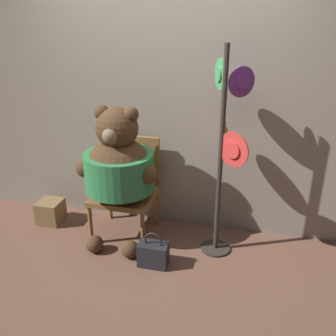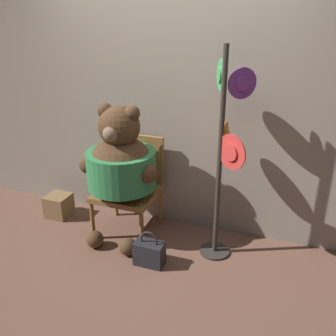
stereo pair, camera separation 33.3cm
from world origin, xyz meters
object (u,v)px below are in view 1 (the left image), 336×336
object	(u,v)px
chair	(127,184)
handbag_on_ground	(153,254)
teddy_bear	(119,167)
hat_display_rack	(225,148)

from	to	relation	value
chair	handbag_on_ground	size ratio (longest dim) A/B	2.87
chair	handbag_on_ground	world-z (taller)	chair
chair	teddy_bear	xyz separation A→B (m)	(-0.00, -0.18, 0.26)
chair	teddy_bear	bearing A→B (deg)	-90.49
chair	hat_display_rack	size ratio (longest dim) A/B	0.51
handbag_on_ground	hat_display_rack	bearing A→B (deg)	37.10
hat_display_rack	handbag_on_ground	xyz separation A→B (m)	(-0.53, -0.40, -0.89)
handbag_on_ground	teddy_bear	bearing A→B (deg)	141.06
teddy_bear	handbag_on_ground	xyz separation A→B (m)	(0.41, -0.33, -0.65)
chair	teddy_bear	distance (m)	0.32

